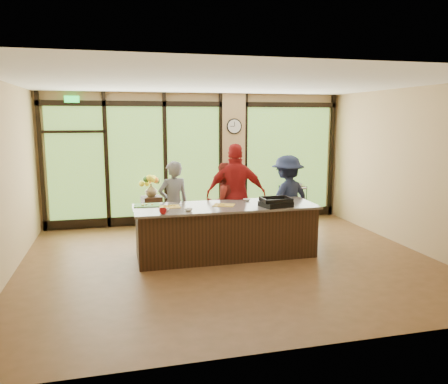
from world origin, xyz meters
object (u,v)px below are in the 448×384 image
cook_right (287,198)px  bar_cart (293,198)px  cook_left (174,204)px  roasting_pan (276,204)px  flower_stand (152,214)px  island_base (226,232)px

cook_right → bar_cart: 1.96m
cook_left → roasting_pan: (1.63, -1.15, 0.14)m
cook_left → cook_right: 2.27m
cook_right → roasting_pan: cook_right is taller
roasting_pan → bar_cart: size_ratio=0.57×
roasting_pan → cook_left: bearing=130.8°
roasting_pan → bar_cart: 3.16m
bar_cart → roasting_pan: bearing=-101.6°
flower_stand → cook_left: bearing=-83.8°
cook_right → bar_cart: (0.85, 1.73, -0.33)m
island_base → roasting_pan: (0.82, -0.31, 0.52)m
cook_right → cook_left: bearing=-24.1°
flower_stand → bar_cart: size_ratio=0.90×
island_base → roasting_pan: 1.02m
island_base → cook_left: bearing=133.8°
cook_right → roasting_pan: bearing=37.5°
cook_right → roasting_pan: (-0.63, -1.03, 0.11)m
cook_left → island_base: bearing=121.0°
cook_right → bar_cart: size_ratio=1.96×
flower_stand → bar_cart: (3.44, 0.45, 0.13)m
island_base → cook_left: size_ratio=1.88×
cook_left → flower_stand: (-0.33, 1.15, -0.43)m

